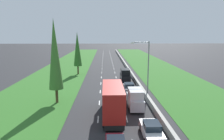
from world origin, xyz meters
TOP-DOWN VIEW (x-y plane):
  - ground_plane at (0.00, 60.00)m, footprint 300.00×300.00m
  - grass_verge_left at (-12.65, 60.00)m, footprint 14.00×140.00m
  - grass_verge_right at (14.35, 60.00)m, footprint 14.00×140.00m
  - median_barrier at (5.70, 60.00)m, footprint 0.44×120.00m
  - lane_markings at (0.00, 60.00)m, footprint 3.64×116.00m
  - white_sedan_right_lane at (3.73, 16.41)m, footprint 1.82×4.50m
  - red_box_truck_centre_lane at (0.05, 21.83)m, footprint 2.46×9.40m
  - silver_van_right_lane at (3.25, 24.43)m, footprint 1.96×4.90m
  - grey_sedan_right_lane at (3.39, 32.58)m, footprint 1.82×4.50m
  - black_van_right_lane at (3.44, 40.32)m, footprint 1.96×4.90m
  - poplar_tree_second at (-8.14, 27.29)m, footprint 2.11×2.11m
  - poplar_tree_third at (-7.76, 49.10)m, footprint 2.07×2.07m
  - street_light_mast at (6.29, 32.17)m, footprint 3.20×0.28m

SIDE VIEW (x-z plane):
  - ground_plane at x=0.00m, z-range 0.00..0.00m
  - lane_markings at x=0.00m, z-range 0.00..0.01m
  - grass_verge_left at x=-12.65m, z-range 0.00..0.04m
  - grass_verge_right at x=14.35m, z-range 0.00..0.04m
  - median_barrier at x=5.70m, z-range 0.00..0.85m
  - white_sedan_right_lane at x=3.73m, z-range -0.01..1.63m
  - grey_sedan_right_lane at x=3.39m, z-range -0.01..1.63m
  - silver_van_right_lane at x=3.25m, z-range -0.01..2.81m
  - black_van_right_lane at x=3.44m, z-range -0.01..2.81m
  - red_box_truck_centre_lane at x=0.05m, z-range 0.09..4.27m
  - street_light_mast at x=6.29m, z-range 0.73..9.73m
  - poplar_tree_third at x=-7.76m, z-range 1.05..11.78m
  - poplar_tree_second at x=-8.14m, z-range 1.05..13.54m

